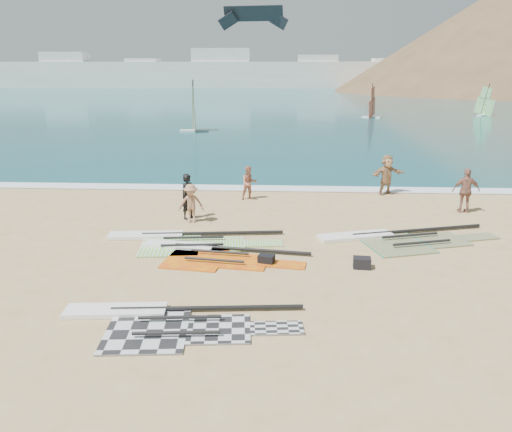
# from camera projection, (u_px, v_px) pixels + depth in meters

# --- Properties ---
(ground) EXTENTS (300.00, 300.00, 0.00)m
(ground) POSITION_uv_depth(u_px,v_px,m) (295.00, 292.00, 13.81)
(ground) COLOR tan
(ground) RESTS_ON ground
(sea) EXTENTS (300.00, 240.00, 0.06)m
(sea) POSITION_uv_depth(u_px,v_px,m) (285.00, 91.00, 140.20)
(sea) COLOR #0B4253
(sea) RESTS_ON ground
(surf_line) EXTENTS (300.00, 1.20, 0.04)m
(surf_line) POSITION_uv_depth(u_px,v_px,m) (290.00, 189.00, 25.59)
(surf_line) COLOR white
(surf_line) RESTS_ON ground
(far_town) EXTENTS (160.00, 8.00, 12.00)m
(far_town) POSITION_uv_depth(u_px,v_px,m) (235.00, 74.00, 156.97)
(far_town) COLOR white
(far_town) RESTS_ON ground
(rig_grey) EXTENTS (6.04, 2.48, 0.20)m
(rig_grey) POSITION_uv_depth(u_px,v_px,m) (161.00, 320.00, 12.17)
(rig_grey) COLOR black
(rig_grey) RESTS_ON ground
(rig_green) EXTENTS (6.47, 2.75, 0.21)m
(rig_green) POSITION_uv_depth(u_px,v_px,m) (180.00, 240.00, 17.89)
(rig_green) COLOR #6DC82F
(rig_green) RESTS_ON ground
(rig_orange) EXTENTS (6.64, 3.59, 0.21)m
(rig_orange) POSITION_uv_depth(u_px,v_px,m) (396.00, 238.00, 18.03)
(rig_orange) COLOR orange
(rig_orange) RESTS_ON ground
(rig_red) EXTENTS (5.81, 2.66, 0.20)m
(rig_red) POSITION_uv_depth(u_px,v_px,m) (207.00, 253.00, 16.57)
(rig_red) COLOR red
(rig_red) RESTS_ON ground
(gear_bag_near) EXTENTS (0.57, 0.43, 0.34)m
(gear_bag_near) POSITION_uv_depth(u_px,v_px,m) (362.00, 263.00, 15.44)
(gear_bag_near) COLOR black
(gear_bag_near) RESTS_ON ground
(gear_bag_far) EXTENTS (0.57, 0.47, 0.30)m
(gear_bag_far) POSITION_uv_depth(u_px,v_px,m) (266.00, 259.00, 15.79)
(gear_bag_far) COLOR black
(gear_bag_far) RESTS_ON ground
(person_wetsuit) EXTENTS (0.79, 0.81, 1.88)m
(person_wetsuit) POSITION_uv_depth(u_px,v_px,m) (188.00, 196.00, 20.34)
(person_wetsuit) COLOR black
(person_wetsuit) RESTS_ON ground
(beachgoer_left) EXTENTS (0.93, 0.83, 1.59)m
(beachgoer_left) POSITION_uv_depth(u_px,v_px,m) (249.00, 183.00, 23.37)
(beachgoer_left) COLOR #B36F56
(beachgoer_left) RESTS_ON ground
(beachgoer_mid) EXTENTS (1.05, 0.63, 1.59)m
(beachgoer_mid) POSITION_uv_depth(u_px,v_px,m) (191.00, 204.00, 19.83)
(beachgoer_mid) COLOR #A87757
(beachgoer_mid) RESTS_ON ground
(beachgoer_back) EXTENTS (1.15, 0.54, 1.92)m
(beachgoer_back) POSITION_uv_depth(u_px,v_px,m) (466.00, 191.00, 21.21)
(beachgoer_back) COLOR #956151
(beachgoer_back) RESTS_ON ground
(beachgoer_right) EXTENTS (1.90, 1.26, 1.96)m
(beachgoer_right) POSITION_uv_depth(u_px,v_px,m) (387.00, 175.00, 24.30)
(beachgoer_right) COLOR tan
(beachgoer_right) RESTS_ON ground
(windsurfer_left) EXTENTS (2.85, 3.26, 5.00)m
(windsurfer_left) POSITION_uv_depth(u_px,v_px,m) (194.00, 117.00, 48.68)
(windsurfer_left) COLOR white
(windsurfer_left) RESTS_ON ground
(windsurfer_centre) EXTENTS (2.41, 2.62, 4.29)m
(windsurfer_centre) POSITION_uv_depth(u_px,v_px,m) (372.00, 108.00, 62.35)
(windsurfer_centre) COLOR white
(windsurfer_centre) RESTS_ON ground
(windsurfer_right) EXTENTS (2.14, 2.12, 4.16)m
(windsurfer_right) POSITION_uv_depth(u_px,v_px,m) (484.00, 106.00, 65.05)
(windsurfer_right) COLOR white
(windsurfer_right) RESTS_ON ground
(kitesurf_kite) EXTENTS (7.14, 1.51, 2.36)m
(kitesurf_kite) POSITION_uv_depth(u_px,v_px,m) (253.00, 16.00, 50.09)
(kitesurf_kite) COLOR black
(kitesurf_kite) RESTS_ON ground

